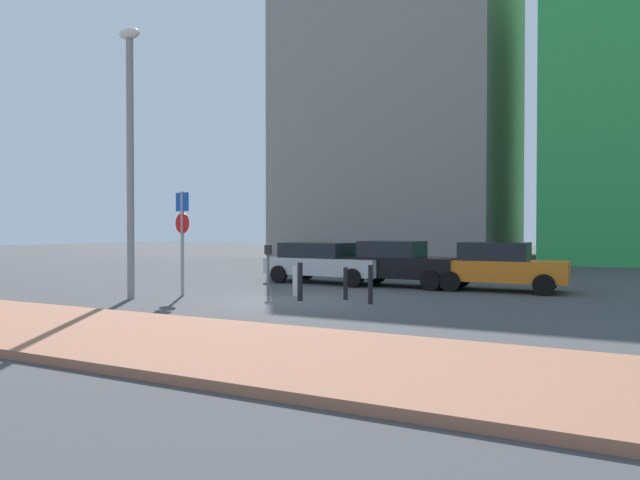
# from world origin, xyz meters

# --- Properties ---
(ground_plane) EXTENTS (120.00, 120.00, 0.00)m
(ground_plane) POSITION_xyz_m (0.00, 0.00, 0.00)
(ground_plane) COLOR #424244
(sidewalk_brick) EXTENTS (40.00, 3.97, 0.14)m
(sidewalk_brick) POSITION_xyz_m (0.00, -6.40, 0.07)
(sidewalk_brick) COLOR #9E664C
(sidewalk_brick) RESTS_ON ground
(parked_car_silver) EXTENTS (4.67, 2.33, 1.47)m
(parked_car_silver) POSITION_xyz_m (-1.73, 5.10, 0.78)
(parked_car_silver) COLOR #B7BABF
(parked_car_silver) RESTS_ON ground
(parked_car_black) EXTENTS (4.00, 1.99, 1.56)m
(parked_car_black) POSITION_xyz_m (1.10, 5.13, 0.81)
(parked_car_black) COLOR black
(parked_car_black) RESTS_ON ground
(parked_car_orange) EXTENTS (4.15, 2.01, 1.55)m
(parked_car_orange) POSITION_xyz_m (4.45, 5.18, 0.80)
(parked_car_orange) COLOR orange
(parked_car_orange) RESTS_ON ground
(parking_sign_post) EXTENTS (0.59, 0.15, 3.08)m
(parking_sign_post) POSITION_xyz_m (-3.56, -0.58, 1.94)
(parking_sign_post) COLOR gray
(parking_sign_post) RESTS_ON ground
(parking_meter) EXTENTS (0.18, 0.14, 1.51)m
(parking_meter) POSITION_xyz_m (-1.36, 0.67, 0.97)
(parking_meter) COLOR #4C4C51
(parking_meter) RESTS_ON ground
(street_lamp) EXTENTS (0.70, 0.36, 7.61)m
(street_lamp) POSITION_xyz_m (-4.36, -1.83, 4.44)
(street_lamp) COLOR gray
(street_lamp) RESTS_ON ground
(traffic_bollard_near) EXTENTS (0.12, 0.12, 0.90)m
(traffic_bollard_near) POSITION_xyz_m (1.09, 0.83, 0.45)
(traffic_bollard_near) COLOR black
(traffic_bollard_near) RESTS_ON ground
(traffic_bollard_mid) EXTENTS (0.16, 0.16, 0.87)m
(traffic_bollard_mid) POSITION_xyz_m (-0.58, 0.93, 0.44)
(traffic_bollard_mid) COLOR #B7B7BC
(traffic_bollard_mid) RESTS_ON ground
(traffic_bollard_far) EXTENTS (0.14, 0.14, 1.05)m
(traffic_bollard_far) POSITION_xyz_m (0.11, -0.02, 0.53)
(traffic_bollard_far) COLOR black
(traffic_bollard_far) RESTS_ON ground
(traffic_bollard_edge) EXTENTS (0.12, 0.12, 1.03)m
(traffic_bollard_edge) POSITION_xyz_m (2.10, 0.23, 0.51)
(traffic_bollard_edge) COLOR black
(traffic_bollard_edge) RESTS_ON ground
(building_under_construction) EXTENTS (15.40, 14.72, 22.15)m
(building_under_construction) POSITION_xyz_m (-6.93, 28.56, 11.07)
(building_under_construction) COLOR gray
(building_under_construction) RESTS_ON ground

